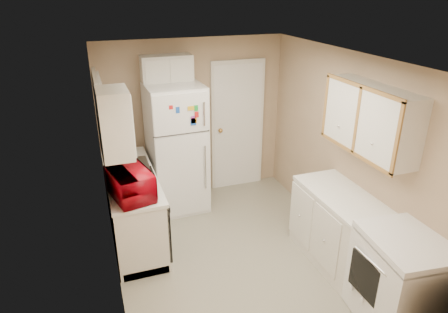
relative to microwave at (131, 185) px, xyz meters
name	(u,v)px	position (x,y,z in m)	size (l,w,h in m)	color
floor	(237,258)	(1.15, -0.30, -1.05)	(3.80, 3.80, 0.00)	#ABA794
ceiling	(241,59)	(1.15, -0.30, 1.35)	(3.80, 3.80, 0.00)	white
wall_left	(108,189)	(-0.25, -0.30, 0.15)	(3.80, 3.80, 0.00)	tan
wall_right	(347,153)	(2.55, -0.30, 0.15)	(3.80, 3.80, 0.00)	tan
wall_back	(194,119)	(1.15, 1.60, 0.15)	(2.80, 2.80, 0.00)	tan
wall_front	(338,279)	(1.15, -2.20, 0.15)	(2.80, 2.80, 0.00)	tan
left_counter	(133,206)	(0.05, 0.60, -0.60)	(0.60, 1.80, 0.90)	silver
dishwasher	(165,223)	(0.34, 0.00, -0.56)	(0.03, 0.58, 0.72)	black
sink	(129,172)	(0.05, 0.75, -0.19)	(0.54, 0.74, 0.16)	gray
microwave	(131,185)	(0.00, 0.00, 0.00)	(0.32, 0.58, 0.39)	#9E020F
soap_bottle	(119,147)	(0.00, 1.33, -0.05)	(0.10, 0.10, 0.21)	white
window_blinds	(101,119)	(-0.21, 0.75, 0.55)	(0.10, 0.98, 1.08)	silver
upper_cabinet_left	(115,123)	(-0.10, -0.08, 0.75)	(0.30, 0.45, 0.70)	silver
refrigerator	(177,149)	(0.78, 1.19, -0.13)	(0.76, 0.74, 1.85)	white
cabinet_over_fridge	(167,70)	(0.75, 1.45, 0.95)	(0.70, 0.30, 0.40)	silver
interior_door	(237,126)	(1.85, 1.56, -0.03)	(0.86, 0.06, 2.08)	white
right_counter	(359,247)	(2.25, -1.10, -0.60)	(0.60, 2.00, 0.90)	silver
stove	(400,282)	(2.24, -1.74, -0.56)	(0.66, 0.81, 0.98)	white
upper_cabinet_right	(370,119)	(2.40, -0.80, 0.75)	(0.30, 1.20, 0.70)	silver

